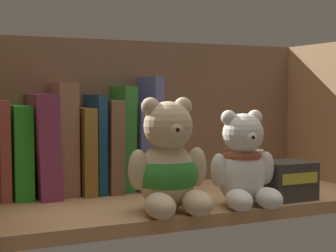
# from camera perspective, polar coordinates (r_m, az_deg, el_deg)

# --- Properties ---
(shelf_board) EXTENTS (0.66, 0.29, 0.02)m
(shelf_board) POSITION_cam_1_polar(r_m,az_deg,el_deg) (0.96, 1.60, -7.80)
(shelf_board) COLOR tan
(shelf_board) RESTS_ON ground
(shelf_back_panel) EXTENTS (0.68, 0.01, 0.30)m
(shelf_back_panel) POSITION_cam_1_polar(r_m,az_deg,el_deg) (1.08, -2.04, 0.82)
(shelf_back_panel) COLOR #815F48
(shelf_back_panel) RESTS_ON ground
(book_1) EXTENTS (0.02, 0.10, 0.16)m
(book_1) POSITION_cam_1_polar(r_m,az_deg,el_deg) (0.97, -16.76, -2.35)
(book_1) COLOR #B25050
(book_1) RESTS_ON shelf_board
(book_2) EXTENTS (0.03, 0.11, 0.16)m
(book_2) POSITION_cam_1_polar(r_m,az_deg,el_deg) (0.97, -15.11, -2.54)
(book_2) COLOR green
(book_2) RESTS_ON shelf_board
(book_3) EXTENTS (0.04, 0.14, 0.18)m
(book_3) POSITION_cam_1_polar(r_m,az_deg,el_deg) (0.98, -12.97, -1.90)
(book_3) COLOR #833259
(book_3) RESTS_ON shelf_board
(book_4) EXTENTS (0.03, 0.10, 0.19)m
(book_4) POSITION_cam_1_polar(r_m,az_deg,el_deg) (0.99, -10.78, -1.28)
(book_4) COLOR #996C54
(book_4) RESTS_ON shelf_board
(book_5) EXTENTS (0.02, 0.13, 0.15)m
(book_5) POSITION_cam_1_polar(r_m,az_deg,el_deg) (1.00, -8.96, -2.46)
(book_5) COLOR olive
(book_5) RESTS_ON shelf_board
(book_6) EXTENTS (0.02, 0.11, 0.17)m
(book_6) POSITION_cam_1_polar(r_m,az_deg,el_deg) (1.00, -7.68, -1.76)
(book_6) COLOR navy
(book_6) RESTS_ON shelf_board
(book_7) EXTENTS (0.03, 0.13, 0.16)m
(book_7) POSITION_cam_1_polar(r_m,az_deg,el_deg) (1.01, -6.36, -1.97)
(book_7) COLOR brown
(book_7) RESTS_ON shelf_board
(book_8) EXTENTS (0.03, 0.10, 0.19)m
(book_8) POSITION_cam_1_polar(r_m,az_deg,el_deg) (1.02, -4.86, -1.23)
(book_8) COLOR #338531
(book_8) RESTS_ON shelf_board
(book_9) EXTENTS (0.03, 0.12, 0.16)m
(book_9) POSITION_cam_1_polar(r_m,az_deg,el_deg) (1.03, -3.35, -1.97)
(book_9) COLOR #555897
(book_9) RESTS_ON shelf_board
(book_10) EXTENTS (0.02, 0.11, 0.21)m
(book_10) POSITION_cam_1_polar(r_m,az_deg,el_deg) (1.04, -2.06, -0.64)
(book_10) COLOR #6467A6
(book_10) RESTS_ON shelf_board
(teddy_bear_larger) EXTENTS (0.12, 0.13, 0.17)m
(teddy_bear_larger) POSITION_cam_1_polar(r_m,az_deg,el_deg) (0.83, 0.03, -4.21)
(teddy_bear_larger) COLOR beige
(teddy_bear_larger) RESTS_ON shelf_board
(teddy_bear_smaller) EXTENTS (0.11, 0.11, 0.15)m
(teddy_bear_smaller) POSITION_cam_1_polar(r_m,az_deg,el_deg) (0.88, 7.77, -3.97)
(teddy_bear_smaller) COLOR white
(teddy_bear_smaller) RESTS_ON shelf_board
(pillar_candle) EXTENTS (0.06, 0.06, 0.07)m
(pillar_candle) POSITION_cam_1_polar(r_m,az_deg,el_deg) (1.01, 8.19, -4.56)
(pillar_candle) COLOR silver
(pillar_candle) RESTS_ON shelf_board
(small_product_box) EXTENTS (0.08, 0.07, 0.06)m
(small_product_box) POSITION_cam_1_polar(r_m,az_deg,el_deg) (0.95, 12.05, -5.46)
(small_product_box) COLOR #38332D
(small_product_box) RESTS_ON shelf_board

